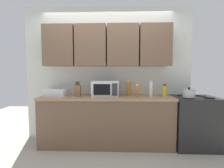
{
  "coord_description": "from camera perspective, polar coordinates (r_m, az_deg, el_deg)",
  "views": [
    {
      "loc": [
        0.21,
        -3.36,
        1.35
      ],
      "look_at": [
        0.1,
        -0.25,
        1.12
      ],
      "focal_mm": 27.31,
      "sensor_mm": 36.0,
      "label": 1
    }
  ],
  "objects": [
    {
      "name": "dish_rack",
      "position": [
        3.3,
        -18.37,
        -2.79
      ],
      "size": [
        0.38,
        0.3,
        0.12
      ],
      "primitive_type": "cube",
      "color": "silver",
      "rests_on": "counter_run"
    },
    {
      "name": "bottle_yellow_mustard",
      "position": [
        3.22,
        17.18,
        -2.15
      ],
      "size": [
        0.07,
        0.07,
        0.22
      ],
      "color": "gold",
      "rests_on": "counter_run"
    },
    {
      "name": "counter_run",
      "position": [
        3.2,
        -1.84,
        -12.09
      ],
      "size": [
        2.39,
        0.63,
        0.9
      ],
      "color": "brown",
      "rests_on": "ground_plane"
    },
    {
      "name": "bottle_spice_jar",
      "position": [
        3.06,
        8.49,
        -2.26
      ],
      "size": [
        0.06,
        0.06,
        0.22
      ],
      "color": "#BC6638",
      "rests_on": "counter_run"
    },
    {
      "name": "bottle_white_jar",
      "position": [
        3.19,
        12.91,
        -1.58
      ],
      "size": [
        0.07,
        0.07,
        0.28
      ],
      "color": "white",
      "rests_on": "counter_run"
    },
    {
      "name": "bottle_amber_vinegar",
      "position": [
        3.21,
        5.56,
        -1.47
      ],
      "size": [
        0.08,
        0.08,
        0.28
      ],
      "color": "#AD701E",
      "rests_on": "counter_run"
    },
    {
      "name": "ground_plane",
      "position": [
        2.73,
        -2.92,
        -25.41
      ],
      "size": [
        8.0,
        8.0,
        0.0
      ],
      "primitive_type": "plane",
      "color": "#B2A899"
    },
    {
      "name": "microwave",
      "position": [
        3.11,
        -2.22,
        -1.5
      ],
      "size": [
        0.48,
        0.37,
        0.28
      ],
      "color": "silver",
      "rests_on": "counter_run"
    },
    {
      "name": "wall_back_with_cabinets",
      "position": [
        3.31,
        -1.61,
        8.12
      ],
      "size": [
        3.26,
        0.38,
        2.6
      ],
      "color": "silver",
      "rests_on": "ground_plane"
    },
    {
      "name": "knife_block",
      "position": [
        3.14,
        -11.4,
        -2.19
      ],
      "size": [
        0.1,
        0.12,
        0.28
      ],
      "color": "brown",
      "rests_on": "counter_run"
    },
    {
      "name": "stove_range",
      "position": [
        3.46,
        25.8,
        -11.27
      ],
      "size": [
        0.76,
        0.64,
        0.91
      ],
      "color": "black",
      "rests_on": "ground_plane"
    },
    {
      "name": "kettle",
      "position": [
        3.16,
        24.31,
        -2.86
      ],
      "size": [
        0.2,
        0.2,
        0.17
      ],
      "color": "#B2B2B7",
      "rests_on": "stove_range"
    }
  ]
}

